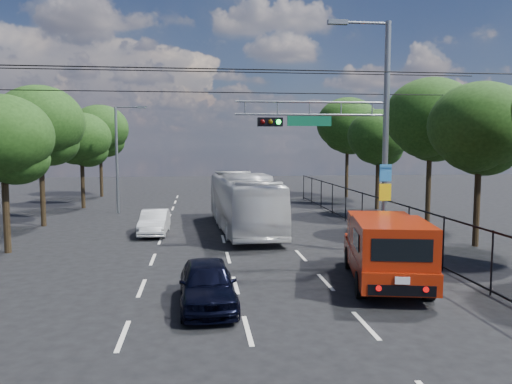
{
  "coord_description": "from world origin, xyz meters",
  "views": [
    {
      "loc": [
        -1.17,
        -11.82,
        4.56
      ],
      "look_at": [
        0.96,
        6.48,
        2.8
      ],
      "focal_mm": 35.0,
      "sensor_mm": 36.0,
      "label": 1
    }
  ],
  "objects": [
    {
      "name": "signal_mast",
      "position": [
        5.28,
        7.99,
        5.24
      ],
      "size": [
        6.43,
        0.39,
        9.5
      ],
      "color": "slate",
      "rests_on": "ground"
    },
    {
      "name": "tree_right_b",
      "position": [
        11.22,
        9.02,
        5.06
      ],
      "size": [
        4.5,
        4.5,
        7.31
      ],
      "color": "black",
      "rests_on": "ground"
    },
    {
      "name": "tree_right_c",
      "position": [
        11.82,
        15.02,
        5.73
      ],
      "size": [
        5.1,
        5.1,
        8.29
      ],
      "color": "black",
      "rests_on": "ground"
    },
    {
      "name": "tree_left_e",
      "position": [
        -9.58,
        33.02,
        5.53
      ],
      "size": [
        4.92,
        4.92,
        7.99
      ],
      "color": "black",
      "rests_on": "ground"
    },
    {
      "name": "streetlight_left",
      "position": [
        -6.33,
        22.0,
        3.94
      ],
      "size": [
        2.09,
        0.22,
        7.08
      ],
      "color": "slate",
      "rests_on": "ground"
    },
    {
      "name": "red_pickup",
      "position": [
        4.91,
        3.65,
        1.19
      ],
      "size": [
        3.32,
        6.3,
        2.24
      ],
      "color": "black",
      "rests_on": "ground"
    },
    {
      "name": "lane_markings",
      "position": [
        -0.0,
        14.0,
        0.01
      ],
      "size": [
        6.12,
        38.0,
        0.01
      ],
      "color": "beige",
      "rests_on": "ground"
    },
    {
      "name": "tree_left_b",
      "position": [
        -9.18,
        10.02,
        4.58
      ],
      "size": [
        4.08,
        4.08,
        6.63
      ],
      "color": "black",
      "rests_on": "ground"
    },
    {
      "name": "ground",
      "position": [
        0.0,
        0.0,
        0.0
      ],
      "size": [
        120.0,
        120.0,
        0.0
      ],
      "primitive_type": "plane",
      "color": "black",
      "rests_on": "ground"
    },
    {
      "name": "white_van",
      "position": [
        -3.4,
        13.72,
        0.62
      ],
      "size": [
        1.4,
        3.78,
        1.23
      ],
      "primitive_type": "imported",
      "rotation": [
        0.0,
        0.0,
        -0.03
      ],
      "color": "silver",
      "rests_on": "ground"
    },
    {
      "name": "utility_wires",
      "position": [
        0.0,
        8.83,
        7.23
      ],
      "size": [
        22.0,
        5.04,
        0.74
      ],
      "color": "black",
      "rests_on": "ground"
    },
    {
      "name": "navy_hatchback",
      "position": [
        -0.95,
        1.96,
        0.66
      ],
      "size": [
        1.68,
        3.92,
        1.32
      ],
      "primitive_type": "imported",
      "rotation": [
        0.0,
        0.0,
        0.03
      ],
      "color": "black",
      "rests_on": "ground"
    },
    {
      "name": "white_bus",
      "position": [
        1.22,
        14.46,
        1.52
      ],
      "size": [
        3.18,
        11.01,
        3.03
      ],
      "primitive_type": "imported",
      "rotation": [
        0.0,
        0.0,
        0.06
      ],
      "color": "silver",
      "rests_on": "ground"
    },
    {
      "name": "tree_left_c",
      "position": [
        -9.78,
        17.02,
        5.4
      ],
      "size": [
        4.8,
        4.8,
        7.8
      ],
      "color": "black",
      "rests_on": "ground"
    },
    {
      "name": "tree_right_d",
      "position": [
        11.42,
        22.02,
        4.85
      ],
      "size": [
        4.32,
        4.32,
        7.02
      ],
      "color": "black",
      "rests_on": "ground"
    },
    {
      "name": "tree_left_d",
      "position": [
        -9.38,
        25.02,
        4.72
      ],
      "size": [
        4.2,
        4.2,
        6.83
      ],
      "color": "black",
      "rests_on": "ground"
    },
    {
      "name": "fence_right",
      "position": [
        7.6,
        12.17,
        1.03
      ],
      "size": [
        0.06,
        34.03,
        2.0
      ],
      "color": "black",
      "rests_on": "ground"
    },
    {
      "name": "tree_right_e",
      "position": [
        11.62,
        30.02,
        5.94
      ],
      "size": [
        5.28,
        5.28,
        8.58
      ],
      "color": "black",
      "rests_on": "ground"
    }
  ]
}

